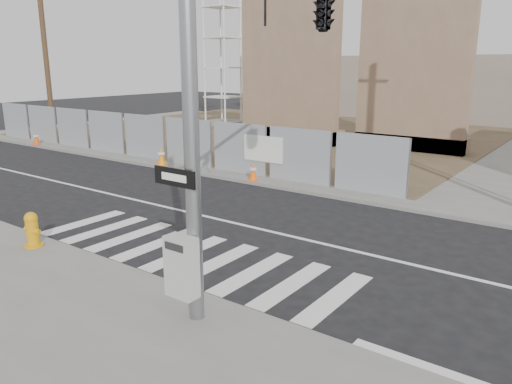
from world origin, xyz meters
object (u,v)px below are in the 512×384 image
Objects in this scene: traffic_cone_d at (253,172)px; traffic_cone_b at (174,154)px; traffic_cone_c at (161,156)px; fire_hydrant at (32,229)px; signal_pole at (286,44)px; traffic_cone_a at (36,138)px.

traffic_cone_b is at bearing 168.08° from traffic_cone_d.
traffic_cone_c is at bearing 180.00° from traffic_cone_d.
traffic_cone_d is at bearing 68.18° from fire_hydrant.
traffic_cone_c is (0.35, -1.12, 0.07)m from traffic_cone_b.
signal_pole reaches higher than traffic_cone_b.
signal_pole is at bearing -17.28° from traffic_cone_a.
fire_hydrant is 1.19× the size of traffic_cone_a.
traffic_cone_a is at bearing -173.23° from traffic_cone_b.
traffic_cone_a is 1.12× the size of traffic_cone_b.
traffic_cone_c is (-10.38, 6.27, -4.27)m from signal_pole.
traffic_cone_c is 4.94m from traffic_cone_d.
traffic_cone_d is at bearing 130.98° from signal_pole.
traffic_cone_c reaches higher than traffic_cone_b.
traffic_cone_d is (-5.44, 6.27, -4.33)m from signal_pole.
signal_pole is 13.73m from traffic_cone_b.
traffic_cone_b is (-5.16, 9.89, -0.11)m from fire_hydrant.
traffic_cone_b is at bearing 6.77° from traffic_cone_a.
traffic_cone_b is 0.81× the size of traffic_cone_c.
traffic_cone_c is (-4.81, 8.77, -0.04)m from fire_hydrant.
traffic_cone_a is 14.70m from traffic_cone_d.
traffic_cone_c is at bearing 148.89° from signal_pole.
fire_hydrant reaches higher than traffic_cone_d.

